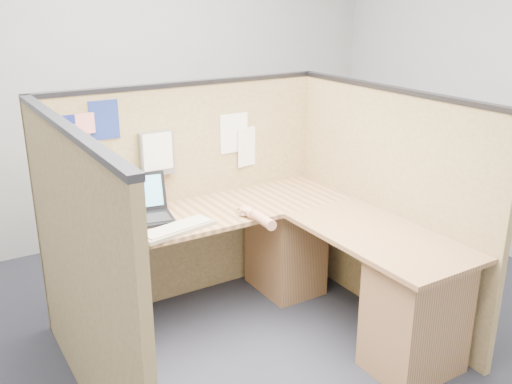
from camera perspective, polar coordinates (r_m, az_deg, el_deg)
floor at (r=3.56m, az=0.97°, el=-16.29°), size 5.00×5.00×0.00m
wall_back at (r=4.99m, az=-13.22°, el=10.96°), size 5.00×0.00×5.00m
cubicle_partitions at (r=3.52m, az=-2.71°, el=-2.52°), size 2.06×1.83×1.53m
l_desk at (r=3.65m, az=1.03°, el=-8.15°), size 1.95×1.75×0.73m
laptop at (r=3.66m, az=-11.59°, el=-1.61°), size 0.40×0.40×0.26m
keyboard at (r=3.43m, az=-7.93°, el=-3.65°), size 0.50×0.26×0.03m
mouse at (r=3.63m, az=-1.00°, el=-2.08°), size 0.10×0.07×0.04m
hand_forearm at (r=3.53m, az=0.17°, el=-2.47°), size 0.10×0.35×0.07m
blue_poster at (r=3.63m, az=-14.94°, el=6.97°), size 0.18×0.01×0.24m
american_flag at (r=3.58m, az=-17.63°, el=6.26°), size 0.20×0.01×0.34m
file_holder at (r=3.76m, az=-9.90°, el=3.83°), size 0.23×0.05×0.29m
paper_left at (r=4.02m, az=-2.21°, el=5.90°), size 0.22×0.00×0.28m
paper_right at (r=4.11m, az=-0.60°, el=4.60°), size 0.22×0.04×0.28m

